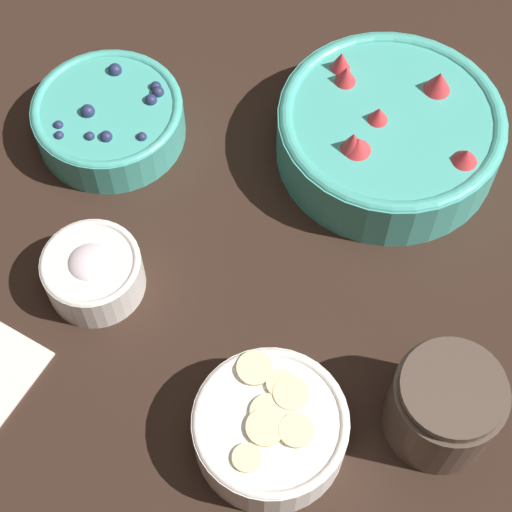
% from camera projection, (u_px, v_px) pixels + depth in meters
% --- Properties ---
extents(ground_plane, '(4.00, 4.00, 0.00)m').
position_uv_depth(ground_plane, '(266.00, 261.00, 0.86)').
color(ground_plane, black).
extents(bowl_strawberries, '(0.24, 0.24, 0.09)m').
position_uv_depth(bowl_strawberries, '(389.00, 131.00, 0.89)').
color(bowl_strawberries, '#47AD9E').
rests_on(bowl_strawberries, ground_plane).
extents(bowl_blueberries, '(0.16, 0.16, 0.06)m').
position_uv_depth(bowl_blueberries, '(109.00, 117.00, 0.92)').
color(bowl_blueberries, '#47AD9E').
rests_on(bowl_blueberries, ground_plane).
extents(bowl_bananas, '(0.14, 0.14, 0.05)m').
position_uv_depth(bowl_bananas, '(270.00, 427.00, 0.74)').
color(bowl_bananas, white).
rests_on(bowl_bananas, ground_plane).
extents(bowl_cream, '(0.10, 0.10, 0.05)m').
position_uv_depth(bowl_cream, '(93.00, 271.00, 0.82)').
color(bowl_cream, silver).
rests_on(bowl_cream, ground_plane).
extents(jar_chocolate, '(0.10, 0.10, 0.09)m').
position_uv_depth(jar_chocolate, '(443.00, 407.00, 0.74)').
color(jar_chocolate, '#4C3D33').
rests_on(jar_chocolate, ground_plane).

